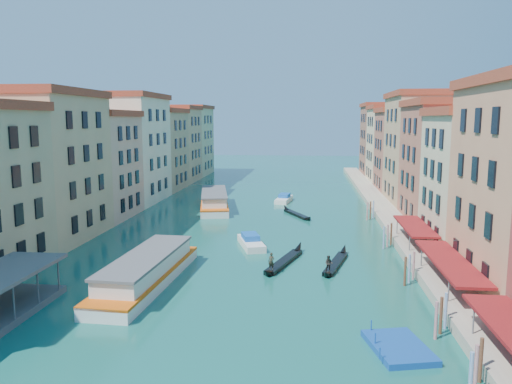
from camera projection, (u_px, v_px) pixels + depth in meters
left_bank_palazzos at (116, 154)px, 90.84m from camera, size 12.80×128.40×21.00m
right_bank_palazzos at (432, 156)px, 85.31m from camera, size 12.80×128.40×21.00m
quay at (382, 209)px, 87.49m from camera, size 4.00×140.00×1.00m
restaurant_awnings at (451, 263)px, 45.79m from camera, size 3.20×44.55×3.12m
mooring_poles_right at (404, 262)px, 52.06m from camera, size 1.44×54.24×3.20m
vaporetto_near at (147, 271)px, 49.00m from camera, size 5.55×20.15×2.97m
vaporetto_far at (214, 200)px, 91.11m from camera, size 8.64×21.12×3.06m
gondola_fore at (284, 260)px, 55.94m from camera, size 4.57×12.35×2.52m
gondola_right at (335, 262)px, 55.04m from camera, size 3.75×11.50×2.33m
gondola_far at (296, 213)px, 83.99m from camera, size 5.67×10.45×1.59m
motorboat_mid at (251, 242)px, 63.58m from camera, size 4.47×7.76×1.53m
motorboat_far at (284, 199)px, 97.95m from camera, size 3.35×7.62×1.52m
blue_dock at (399, 347)px, 34.94m from camera, size 4.82×6.16×0.45m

